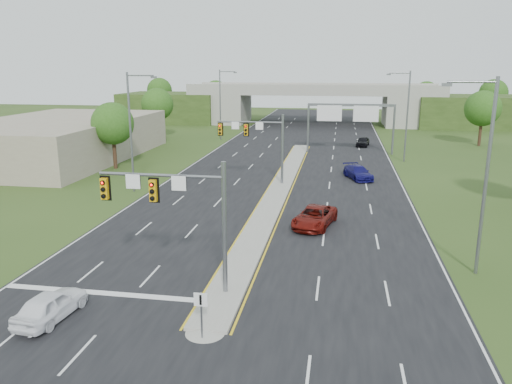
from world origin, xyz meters
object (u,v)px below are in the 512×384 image
object	(u,v)px
signal_mast_near	(180,205)
signal_mast_far	(260,137)
car_far_a	(315,217)
car_white	(51,305)
sign_gantry	(350,115)
car_far_c	(363,141)
keep_right_sign	(201,308)
car_far_b	(358,172)
overpass	(314,106)

from	to	relation	value
signal_mast_near	signal_mast_far	xyz separation A→B (m)	(0.00, 25.00, 0.00)
car_far_a	car_white	bearing A→B (deg)	-112.26
sign_gantry	car_far_c	world-z (taller)	sign_gantry
signal_mast_near	car_white	size ratio (longest dim) A/B	1.72
keep_right_sign	car_far_b	size ratio (longest dim) A/B	0.46
car_white	car_far_c	xyz separation A→B (m)	(16.33, 55.55, -0.00)
keep_right_sign	car_white	xyz separation A→B (m)	(-7.43, 0.60, -0.80)
car_white	car_far_b	world-z (taller)	car_white
signal_mast_near	car_far_b	distance (m)	30.86
car_far_b	car_far_c	world-z (taller)	car_far_c
sign_gantry	overpass	distance (m)	35.75
signal_mast_far	car_far_c	xyz separation A→B (m)	(11.15, 26.71, -4.01)
car_far_a	signal_mast_far	bearing A→B (deg)	128.88
signal_mast_near	car_far_b	bearing A→B (deg)	71.27
signal_mast_far	car_white	size ratio (longest dim) A/B	1.72
car_far_c	signal_mast_near	bearing A→B (deg)	-92.26
signal_mast_far	car_white	distance (m)	29.58
car_far_a	car_far_b	distance (m)	17.19
signal_mast_near	car_far_c	size ratio (longest dim) A/B	1.72
signal_mast_near	car_far_b	size ratio (longest dim) A/B	1.47
car_white	car_far_b	distance (m)	36.09
car_far_c	sign_gantry	bearing A→B (deg)	-98.29
signal_mast_far	car_far_b	bearing A→B (deg)	22.06
signal_mast_far	car_far_c	size ratio (longest dim) A/B	1.72
car_white	car_far_a	xyz separation A→B (m)	(11.37, 16.03, 0.03)
signal_mast_near	car_far_a	xyz separation A→B (m)	(6.20, 12.18, -3.98)
car_white	keep_right_sign	bearing A→B (deg)	-178.80
overpass	car_far_c	xyz separation A→B (m)	(8.89, -28.37, -2.84)
signal_mast_near	sign_gantry	world-z (taller)	signal_mast_near
car_far_c	car_white	bearing A→B (deg)	-96.46
signal_mast_near	car_white	distance (m)	7.59
signal_mast_near	car_far_c	world-z (taller)	signal_mast_near
car_white	sign_gantry	bearing A→B (deg)	-100.26
signal_mast_far	overpass	xyz separation A→B (m)	(2.26, 55.07, -1.17)
signal_mast_far	keep_right_sign	world-z (taller)	signal_mast_far
signal_mast_far	car_far_c	distance (m)	29.22
car_white	car_far_b	bearing A→B (deg)	-108.69
car_far_a	car_far_c	world-z (taller)	car_far_a
keep_right_sign	signal_mast_near	bearing A→B (deg)	116.94
signal_mast_far	car_white	xyz separation A→B (m)	(-5.17, -28.85, -4.01)
signal_mast_near	keep_right_sign	size ratio (longest dim) A/B	3.18
signal_mast_near	car_white	bearing A→B (deg)	-143.34
car_far_c	overpass	bearing A→B (deg)	117.32
signal_mast_far	sign_gantry	size ratio (longest dim) A/B	0.60
sign_gantry	car_far_a	bearing A→B (deg)	-94.79
signal_mast_far	keep_right_sign	xyz separation A→B (m)	(2.26, -29.45, -3.21)
car_far_b	car_far_c	size ratio (longest dim) A/B	1.17
car_far_c	keep_right_sign	bearing A→B (deg)	-89.08
keep_right_sign	car_white	bearing A→B (deg)	175.35
car_far_a	car_far_c	xyz separation A→B (m)	(4.96, 39.52, -0.03)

